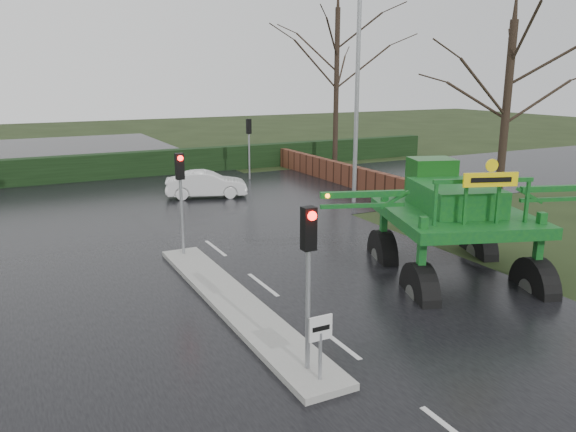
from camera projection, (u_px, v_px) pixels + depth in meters
name	position (u px, v px, depth m)	size (l,w,h in m)	color
ground	(336.00, 342.00, 12.88)	(140.00, 140.00, 0.00)	black
road_main	(198.00, 235.00, 21.51)	(14.00, 80.00, 0.02)	black
road_cross	(158.00, 204.00, 26.69)	(80.00, 12.00, 0.02)	black
median_island	(234.00, 303.00, 14.87)	(1.20, 10.00, 0.16)	gray
hedge_row	(123.00, 165.00, 33.41)	(44.00, 0.90, 1.50)	black
brick_wall	(344.00, 174.00, 31.20)	(0.40, 20.00, 1.20)	#592D1E
keep_left_sign	(320.00, 337.00, 10.75)	(0.50, 0.07, 1.35)	gray
traffic_signal_near	(309.00, 254.00, 10.81)	(0.26, 0.33, 3.52)	gray
traffic_signal_mid	(180.00, 182.00, 18.14)	(0.26, 0.33, 3.52)	gray
traffic_signal_far	(249.00, 135.00, 32.40)	(0.26, 0.33, 3.52)	gray
street_light_right	(352.00, 74.00, 25.41)	(3.85, 0.30, 10.00)	gray
tree_right_near	(508.00, 95.00, 21.89)	(5.60, 5.60, 9.64)	black
tree_right_far	(337.00, 66.00, 35.18)	(7.00, 7.00, 12.05)	black
crop_sprayer	(421.00, 215.00, 15.19)	(8.11, 6.31, 4.77)	black
white_sedan	(207.00, 197.00, 28.14)	(1.39, 3.99, 1.31)	silver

